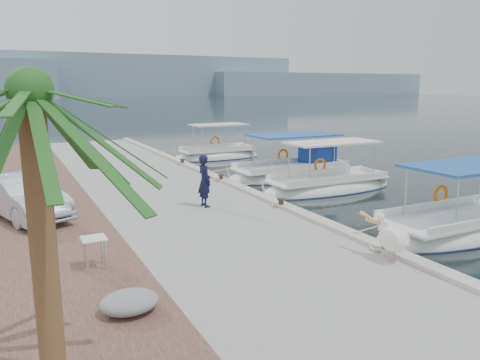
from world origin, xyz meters
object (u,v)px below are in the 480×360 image
object	(u,v)px
fishing_caique_c	(327,188)
date_palm	(30,93)
fishing_caique_e	(217,156)
fisherman	(205,181)
pelican	(392,238)
parked_car	(23,196)
fishing_caique_b	(463,229)
fishing_caique_d	(292,174)

from	to	relation	value
fishing_caique_c	date_palm	distance (m)	16.70
fishing_caique_e	fisherman	bearing A→B (deg)	-115.65
fishing_caique_c	pelican	size ratio (longest dim) A/B	4.82
fishing_caique_c	date_palm	bearing A→B (deg)	-140.38
date_palm	parked_car	xyz separation A→B (m)	(0.03, 9.78, -3.36)
fishing_caique_b	fisherman	distance (m)	8.61
fishing_caique_b	pelican	size ratio (longest dim) A/B	5.00
fishing_caique_b	parked_car	distance (m)	14.10
fishing_caique_b	fisherman	xyz separation A→B (m)	(-6.81, 5.10, 1.29)
fishing_caique_c	fishing_caique_d	size ratio (longest dim) A/B	0.94
fisherman	fishing_caique_b	bearing A→B (deg)	-128.88
parked_car	fishing_caique_b	bearing A→B (deg)	-46.30
fishing_caique_b	fishing_caique_e	distance (m)	18.00
fishing_caique_b	fishing_caique_d	size ratio (longest dim) A/B	0.97
fishing_caique_d	parked_car	size ratio (longest dim) A/B	1.74
fishing_caique_b	parked_car	xyz separation A→B (m)	(-12.51, 6.43, 1.07)
fishing_caique_b	date_palm	distance (m)	13.71
fishing_caique_d	parked_car	xyz separation A→B (m)	(-12.72, -3.91, 1.01)
pelican	parked_car	xyz separation A→B (m)	(-7.72, 8.13, 0.13)
fishing_caique_e	date_palm	distance (m)	24.84
pelican	parked_car	world-z (taller)	parked_car
fishing_caique_c	fisherman	distance (m)	7.05
pelican	fisherman	bearing A→B (deg)	106.62
fishing_caique_d	fishing_caique_e	size ratio (longest dim) A/B	1.25
fishing_caique_b	parked_car	world-z (taller)	fishing_caique_b
fishing_caique_e	fisherman	xyz separation A→B (m)	(-6.19, -12.89, 1.28)
fishing_caique_e	fishing_caique_d	bearing A→B (deg)	-83.80
date_palm	fishing_caique_b	bearing A→B (deg)	14.97
pelican	date_palm	bearing A→B (deg)	-167.96
fishing_caique_b	date_palm	bearing A→B (deg)	-165.03
fishing_caique_c	date_palm	size ratio (longest dim) A/B	1.39
fishing_caique_c	fisherman	bearing A→B (deg)	-164.80
fishing_caique_c	fishing_caique_e	world-z (taller)	same
fisherman	parked_car	xyz separation A→B (m)	(-5.69, 1.33, -0.21)
fisherman	pelican	bearing A→B (deg)	-165.44
fishing_caique_d	fishing_caique_e	bearing A→B (deg)	96.20
fishing_caique_b	fishing_caique_c	bearing A→B (deg)	91.06
fishing_caique_c	fishing_caique_e	xyz separation A→B (m)	(-0.49, 11.07, 0.00)
fishing_caique_d	pelican	size ratio (longest dim) A/B	5.14
fishing_caique_e	fisherman	world-z (taller)	fisherman
fishing_caique_d	fisherman	bearing A→B (deg)	-143.31
fishing_caique_e	date_palm	size ratio (longest dim) A/B	1.19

